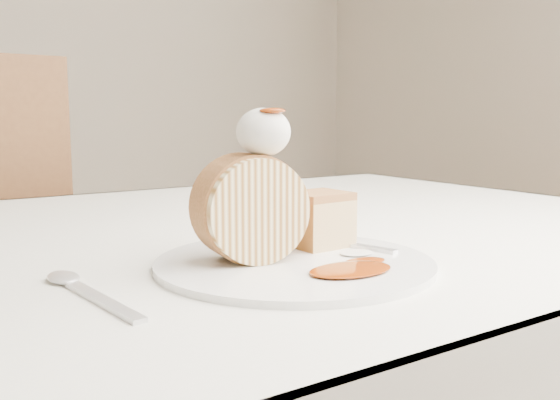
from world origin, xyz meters
TOP-DOWN VIEW (x-y plane):
  - table at (0.00, 0.20)m, footprint 1.40×0.90m
  - plate at (0.00, -0.02)m, footprint 0.29×0.29m
  - roulade_slice at (-0.03, 0.01)m, footprint 0.11×0.07m
  - cake_chunk at (0.06, 0.02)m, footprint 0.06×0.06m
  - whipped_cream at (-0.02, 0.00)m, footprint 0.05×0.05m
  - caramel_drizzle at (-0.02, -0.01)m, footprint 0.03×0.02m
  - caramel_pool at (0.02, -0.08)m, footprint 0.09×0.06m
  - fork at (0.09, 0.00)m, footprint 0.07×0.16m
  - spoon at (-0.19, -0.03)m, footprint 0.04×0.16m

SIDE VIEW (x-z plane):
  - table at x=0.00m, z-range 0.29..1.04m
  - spoon at x=-0.19m, z-range 0.75..0.75m
  - plate at x=0.00m, z-range 0.75..0.76m
  - fork at x=0.09m, z-range 0.76..0.76m
  - caramel_pool at x=0.02m, z-range 0.76..0.76m
  - cake_chunk at x=0.06m, z-range 0.76..0.81m
  - roulade_slice at x=-0.03m, z-range 0.76..0.86m
  - whipped_cream at x=-0.02m, z-range 0.86..0.90m
  - caramel_drizzle at x=-0.02m, z-range 0.90..0.91m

